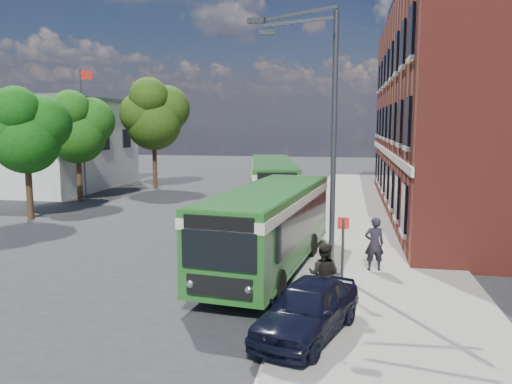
% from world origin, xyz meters
% --- Properties ---
extents(ground, '(120.00, 120.00, 0.00)m').
position_xyz_m(ground, '(0.00, 0.00, 0.00)').
color(ground, '#28282B').
rests_on(ground, ground).
extents(pavement, '(6.00, 48.00, 0.15)m').
position_xyz_m(pavement, '(7.00, 8.00, 0.07)').
color(pavement, gray).
rests_on(pavement, ground).
extents(kerb_line, '(0.12, 48.00, 0.01)m').
position_xyz_m(kerb_line, '(3.95, 8.00, 0.01)').
color(kerb_line, beige).
rests_on(kerb_line, ground).
extents(brick_office, '(12.10, 26.00, 14.20)m').
position_xyz_m(brick_office, '(14.00, 12.00, 6.97)').
color(brick_office, maroon).
rests_on(brick_office, ground).
extents(white_building, '(9.40, 13.40, 7.30)m').
position_xyz_m(white_building, '(-18.00, 18.00, 3.66)').
color(white_building, silver).
rests_on(white_building, ground).
extents(flagpole, '(0.95, 0.10, 9.00)m').
position_xyz_m(flagpole, '(-12.45, 13.00, 4.94)').
color(flagpole, '#3A3C3F').
rests_on(flagpole, ground).
extents(street_lamp, '(2.96, 2.38, 9.00)m').
position_xyz_m(street_lamp, '(4.84, -2.00, 4.79)').
color(street_lamp, '#3A3C3F').
rests_on(street_lamp, ground).
extents(bus_stop_sign, '(0.35, 0.08, 2.52)m').
position_xyz_m(bus_stop_sign, '(5.60, -4.20, 1.51)').
color(bus_stop_sign, '#3A3C3F').
rests_on(bus_stop_sign, ground).
extents(bus_front, '(3.75, 10.07, 3.02)m').
position_xyz_m(bus_front, '(2.94, -1.72, 1.83)').
color(bus_front, '#226221').
rests_on(bus_front, ground).
extents(bus_rear, '(4.77, 12.53, 3.02)m').
position_xyz_m(bus_rear, '(1.10, 11.39, 1.83)').
color(bus_rear, '#235D1F').
rests_on(bus_rear, ground).
extents(parked_car, '(2.81, 4.31, 1.36)m').
position_xyz_m(parked_car, '(4.80, -7.39, 0.83)').
color(parked_car, black).
rests_on(parked_car, pavement).
extents(pedestrian_a, '(0.78, 0.59, 1.91)m').
position_xyz_m(pedestrian_a, '(6.68, -1.50, 1.11)').
color(pedestrian_a, black).
rests_on(pedestrian_a, pavement).
extents(pedestrian_b, '(1.02, 0.86, 1.85)m').
position_xyz_m(pedestrian_b, '(5.09, -5.35, 1.07)').
color(pedestrian_b, black).
rests_on(pedestrian_b, pavement).
extents(tree_left, '(4.32, 4.11, 7.30)m').
position_xyz_m(tree_left, '(-11.72, 5.62, 4.95)').
color(tree_left, '#342312').
rests_on(tree_left, ground).
extents(tree_mid, '(4.44, 4.22, 7.50)m').
position_xyz_m(tree_mid, '(-12.29, 11.94, 5.08)').
color(tree_mid, '#342312').
rests_on(tree_mid, ground).
extents(tree_right, '(5.30, 5.04, 8.94)m').
position_xyz_m(tree_right, '(-9.89, 19.61, 6.07)').
color(tree_right, '#342312').
rests_on(tree_right, ground).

